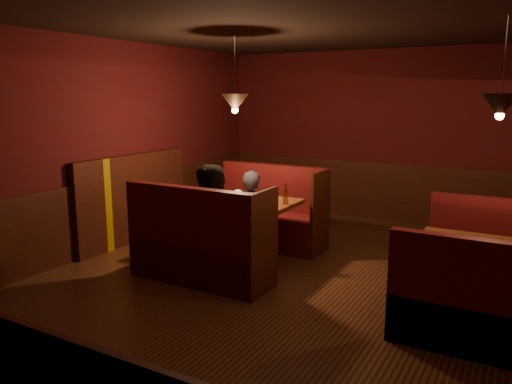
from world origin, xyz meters
The scene contains 9 objects.
room centered at (-0.28, 0.04, 1.05)m, with size 6.02×7.02×2.92m.
main_table centered at (-1.12, 0.38, 0.64)m, with size 1.54×0.93×1.08m.
main_bench_far centered at (-1.10, 1.25, 0.37)m, with size 1.69×0.60×1.15m.
main_bench_near centered at (-1.10, -0.50, 0.37)m, with size 1.69×0.60×1.15m.
second_table centered at (1.86, 0.14, 0.54)m, with size 1.30×0.83×0.73m.
second_bench_far centered at (1.89, 0.92, 0.33)m, with size 1.43×0.54×1.02m.
second_bench_near centered at (1.89, -0.63, 0.33)m, with size 1.43×0.54×1.02m.
diner_a centered at (-1.26, 0.99, 0.73)m, with size 0.53×0.35×1.46m, color #292833.
diner_b centered at (-1.04, -0.26, 0.85)m, with size 0.83×0.65×1.70m, color black.
Camera 1 is at (2.19, -4.96, 2.15)m, focal length 35.00 mm.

